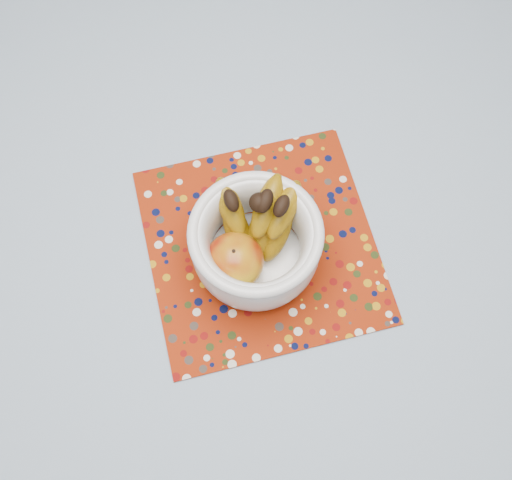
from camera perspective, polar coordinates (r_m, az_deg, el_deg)
table at (r=1.04m, az=-1.27°, el=2.86°), size 1.20×1.20×0.75m
tablecloth at (r=0.97m, az=-1.37°, el=4.88°), size 1.32×1.32×0.01m
placemat at (r=0.92m, az=0.51°, el=-0.51°), size 0.44×0.44×0.00m
fruit_bowl at (r=0.85m, az=-0.03°, el=0.29°), size 0.19×0.20×0.15m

